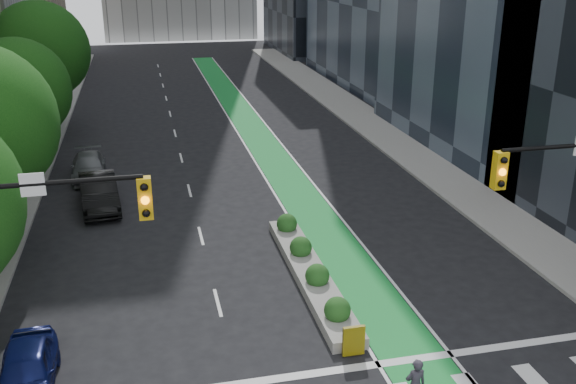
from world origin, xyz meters
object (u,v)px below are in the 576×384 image
parked_car_left_far (89,167)px  median_planter (310,270)px  parked_car_left_near (27,371)px  parked_car_left_mid (99,192)px

parked_car_left_far → median_planter: bearing=-61.1°
median_planter → parked_car_left_far: size_ratio=2.29×
parked_car_left_near → parked_car_left_far: bearing=86.2°
parked_car_left_mid → parked_car_left_far: (-0.77, 4.86, -0.16)m
parked_car_left_near → parked_car_left_mid: parked_car_left_mid is taller
parked_car_left_near → parked_car_left_far: parked_car_left_near is taller
parked_car_left_mid → parked_car_left_near: bearing=-101.9°
median_planter → parked_car_left_near: 10.70m
parked_car_left_mid → parked_car_left_far: bearing=92.6°
median_planter → parked_car_left_far: parked_car_left_far is taller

